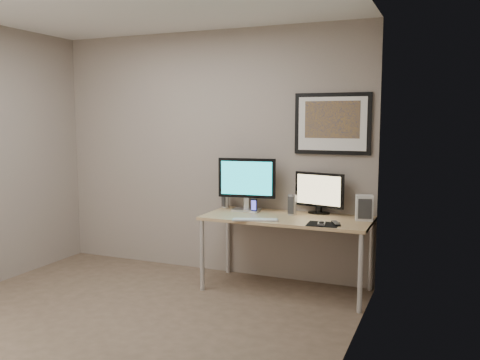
{
  "coord_description": "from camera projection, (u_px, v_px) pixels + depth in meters",
  "views": [
    {
      "loc": [
        2.43,
        -3.26,
        1.67
      ],
      "look_at": [
        0.61,
        1.1,
        1.1
      ],
      "focal_mm": 38.0,
      "sensor_mm": 36.0,
      "label": 1
    }
  ],
  "objects": [
    {
      "name": "floor",
      "position": [
        118.0,
        326.0,
        4.11
      ],
      "size": [
        3.6,
        3.6,
        0.0
      ],
      "primitive_type": "plane",
      "color": "brown",
      "rests_on": "ground"
    },
    {
      "name": "room",
      "position": [
        144.0,
        122.0,
        4.33
      ],
      "size": [
        3.6,
        3.6,
        3.6
      ],
      "color": "white",
      "rests_on": "ground"
    },
    {
      "name": "desk",
      "position": [
        287.0,
        224.0,
        4.89
      ],
      "size": [
        1.6,
        0.7,
        0.73
      ],
      "color": "#976A49",
      "rests_on": "floor"
    },
    {
      "name": "framed_art",
      "position": [
        332.0,
        124.0,
        4.95
      ],
      "size": [
        0.75,
        0.04,
        0.6
      ],
      "color": "black",
      "rests_on": "room"
    },
    {
      "name": "monitor_large",
      "position": [
        247.0,
        182.0,
        5.17
      ],
      "size": [
        0.59,
        0.22,
        0.54
      ],
      "rotation": [
        0.0,
        0.0,
        0.13
      ],
      "color": "#B9B9BE",
      "rests_on": "desk"
    },
    {
      "name": "monitor_tv",
      "position": [
        319.0,
        192.0,
        5.02
      ],
      "size": [
        0.52,
        0.17,
        0.41
      ],
      "rotation": [
        0.0,
        0.0,
        -0.24
      ],
      "color": "black",
      "rests_on": "desk"
    },
    {
      "name": "speaker_left",
      "position": [
        226.0,
        199.0,
        5.39
      ],
      "size": [
        0.09,
        0.09,
        0.17
      ],
      "primitive_type": "cylinder",
      "rotation": [
        0.0,
        0.0,
        -0.36
      ],
      "color": "#B9B9BE",
      "rests_on": "desk"
    },
    {
      "name": "speaker_right",
      "position": [
        292.0,
        205.0,
        4.97
      ],
      "size": [
        0.09,
        0.09,
        0.2
      ],
      "primitive_type": "cylinder",
      "rotation": [
        0.0,
        0.0,
        -0.06
      ],
      "color": "#B9B9BE",
      "rests_on": "desk"
    },
    {
      "name": "phone_dock",
      "position": [
        254.0,
        206.0,
        5.08
      ],
      "size": [
        0.07,
        0.07,
        0.14
      ],
      "primitive_type": "cube",
      "rotation": [
        0.0,
        0.0,
        -0.1
      ],
      "color": "black",
      "rests_on": "desk"
    },
    {
      "name": "keyboard",
      "position": [
        255.0,
        220.0,
        4.71
      ],
      "size": [
        0.44,
        0.24,
        0.01
      ],
      "primitive_type": "cube",
      "rotation": [
        0.0,
        0.0,
        0.33
      ],
      "color": "#BCBCC1",
      "rests_on": "desk"
    },
    {
      "name": "mousepad",
      "position": [
        323.0,
        224.0,
        4.53
      ],
      "size": [
        0.29,
        0.27,
        0.0
      ],
      "primitive_type": "cube",
      "rotation": [
        0.0,
        0.0,
        0.08
      ],
      "color": "black",
      "rests_on": "desk"
    },
    {
      "name": "mouse",
      "position": [
        321.0,
        223.0,
        4.5
      ],
      "size": [
        0.07,
        0.11,
        0.03
      ],
      "primitive_type": "ellipsoid",
      "rotation": [
        0.0,
        0.0,
        0.16
      ],
      "color": "black",
      "rests_on": "mousepad"
    },
    {
      "name": "remote",
      "position": [
        336.0,
        223.0,
        4.53
      ],
      "size": [
        0.12,
        0.19,
        0.02
      ],
      "primitive_type": "cube",
      "rotation": [
        0.0,
        0.0,
        0.42
      ],
      "color": "black",
      "rests_on": "desk"
    },
    {
      "name": "fan_unit",
      "position": [
        364.0,
        208.0,
        4.7
      ],
      "size": [
        0.18,
        0.15,
        0.24
      ],
      "primitive_type": "cube",
      "rotation": [
        0.0,
        0.0,
        0.26
      ],
      "color": "silver",
      "rests_on": "desk"
    }
  ]
}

